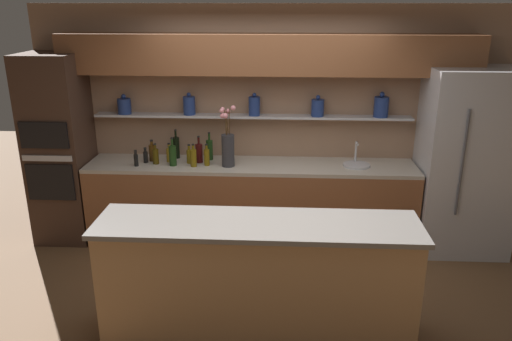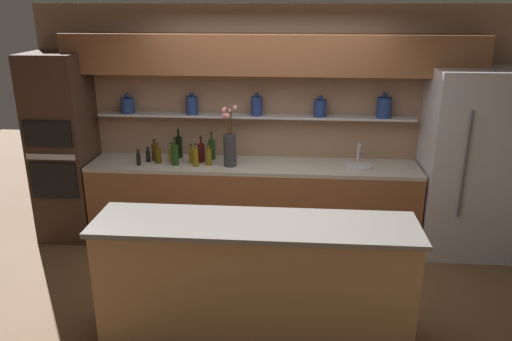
{
  "view_description": "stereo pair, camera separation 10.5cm",
  "coord_description": "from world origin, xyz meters",
  "px_view_note": "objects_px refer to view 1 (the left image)",
  "views": [
    {
      "loc": [
        0.18,
        -3.96,
        2.63
      ],
      "look_at": [
        -0.06,
        0.37,
        1.14
      ],
      "focal_mm": 35.0,
      "sensor_mm": 36.0,
      "label": 1
    },
    {
      "loc": [
        0.29,
        -3.95,
        2.63
      ],
      "look_at": [
        -0.06,
        0.37,
        1.14
      ],
      "focal_mm": 35.0,
      "sensor_mm": 36.0,
      "label": 2
    }
  ],
  "objects_px": {
    "bottle_wine_6": "(199,153)",
    "bottle_sauce_10": "(146,156)",
    "flower_vase": "(228,146)",
    "bottle_oil_4": "(189,156)",
    "bottle_wine_9": "(176,147)",
    "bottle_oil_0": "(169,155)",
    "bottle_oil_11": "(193,157)",
    "bottle_wine_3": "(173,155)",
    "bottle_sauce_8": "(136,159)",
    "bottle_wine_2": "(209,149)",
    "sink_fixture": "(356,164)",
    "oven_tower": "(60,150)",
    "bottle_oil_5": "(156,156)",
    "bottle_oil_7": "(207,157)",
    "bottle_spirit_1": "(152,152)",
    "refrigerator": "(466,162)"
  },
  "relations": [
    {
      "from": "oven_tower",
      "to": "flower_vase",
      "type": "distance_m",
      "value": 1.89
    },
    {
      "from": "bottle_spirit_1",
      "to": "bottle_sauce_8",
      "type": "bearing_deg",
      "value": -124.05
    },
    {
      "from": "bottle_oil_7",
      "to": "bottle_sauce_8",
      "type": "height_order",
      "value": "bottle_oil_7"
    },
    {
      "from": "sink_fixture",
      "to": "bottle_wine_9",
      "type": "height_order",
      "value": "bottle_wine_9"
    },
    {
      "from": "bottle_spirit_1",
      "to": "bottle_wine_3",
      "type": "relative_size",
      "value": 0.77
    },
    {
      "from": "bottle_oil_5",
      "to": "bottle_sauce_10",
      "type": "height_order",
      "value": "bottle_oil_5"
    },
    {
      "from": "bottle_oil_4",
      "to": "bottle_wine_9",
      "type": "distance_m",
      "value": 0.27
    },
    {
      "from": "refrigerator",
      "to": "bottle_oil_0",
      "type": "height_order",
      "value": "refrigerator"
    },
    {
      "from": "sink_fixture",
      "to": "bottle_wine_2",
      "type": "relative_size",
      "value": 0.92
    },
    {
      "from": "oven_tower",
      "to": "bottle_sauce_8",
      "type": "relative_size",
      "value": 11.75
    },
    {
      "from": "sink_fixture",
      "to": "bottle_oil_11",
      "type": "xyz_separation_m",
      "value": [
        -1.76,
        -0.12,
        0.08
      ]
    },
    {
      "from": "bottle_oil_5",
      "to": "bottle_wine_9",
      "type": "bearing_deg",
      "value": 51.7
    },
    {
      "from": "sink_fixture",
      "to": "bottle_wine_2",
      "type": "bearing_deg",
      "value": 175.23
    },
    {
      "from": "sink_fixture",
      "to": "bottle_spirit_1",
      "type": "xyz_separation_m",
      "value": [
        -2.26,
        0.05,
        0.08
      ]
    },
    {
      "from": "refrigerator",
      "to": "bottle_wine_9",
      "type": "distance_m",
      "value": 3.17
    },
    {
      "from": "bottle_spirit_1",
      "to": "bottle_oil_4",
      "type": "bearing_deg",
      "value": -8.16
    },
    {
      "from": "bottle_wine_2",
      "to": "bottle_wine_3",
      "type": "height_order",
      "value": "bottle_wine_2"
    },
    {
      "from": "bottle_sauce_8",
      "to": "bottle_oil_5",
      "type": "bearing_deg",
      "value": 24.69
    },
    {
      "from": "bottle_oil_0",
      "to": "bottle_oil_11",
      "type": "relative_size",
      "value": 0.85
    },
    {
      "from": "refrigerator",
      "to": "flower_vase",
      "type": "xyz_separation_m",
      "value": [
        -2.54,
        -0.04,
        0.15
      ]
    },
    {
      "from": "bottle_sauce_10",
      "to": "bottle_wine_2",
      "type": "bearing_deg",
      "value": 12.28
    },
    {
      "from": "bottle_wine_2",
      "to": "oven_tower",
      "type": "bearing_deg",
      "value": -174.89
    },
    {
      "from": "bottle_wine_3",
      "to": "bottle_sauce_8",
      "type": "xyz_separation_m",
      "value": [
        -0.39,
        -0.04,
        -0.04
      ]
    },
    {
      "from": "bottle_wine_2",
      "to": "sink_fixture",
      "type": "bearing_deg",
      "value": -4.77
    },
    {
      "from": "bottle_wine_3",
      "to": "bottle_oil_4",
      "type": "distance_m",
      "value": 0.19
    },
    {
      "from": "bottle_oil_0",
      "to": "bottle_oil_4",
      "type": "height_order",
      "value": "bottle_oil_4"
    },
    {
      "from": "refrigerator",
      "to": "bottle_wine_2",
      "type": "xyz_separation_m",
      "value": [
        -2.77,
        0.18,
        0.04
      ]
    },
    {
      "from": "refrigerator",
      "to": "bottle_oil_0",
      "type": "relative_size",
      "value": 9.28
    },
    {
      "from": "bottle_oil_5",
      "to": "bottle_spirit_1",
      "type": "bearing_deg",
      "value": 122.29
    },
    {
      "from": "bottle_oil_0",
      "to": "flower_vase",
      "type": "bearing_deg",
      "value": -9.64
    },
    {
      "from": "bottle_oil_5",
      "to": "bottle_oil_7",
      "type": "height_order",
      "value": "bottle_oil_7"
    },
    {
      "from": "bottle_wine_6",
      "to": "bottle_sauce_10",
      "type": "relative_size",
      "value": 1.76
    },
    {
      "from": "bottle_sauce_8",
      "to": "bottle_sauce_10",
      "type": "relative_size",
      "value": 1.05
    },
    {
      "from": "refrigerator",
      "to": "bottle_wine_3",
      "type": "bearing_deg",
      "value": -179.03
    },
    {
      "from": "refrigerator",
      "to": "bottle_sauce_10",
      "type": "relative_size",
      "value": 11.64
    },
    {
      "from": "bottle_oil_4",
      "to": "bottle_sauce_10",
      "type": "xyz_separation_m",
      "value": [
        -0.49,
        0.0,
        -0.01
      ]
    },
    {
      "from": "flower_vase",
      "to": "bottle_oil_4",
      "type": "relative_size",
      "value": 3.08
    },
    {
      "from": "bottle_wine_9",
      "to": "bottle_sauce_10",
      "type": "distance_m",
      "value": 0.36
    },
    {
      "from": "bottle_oil_0",
      "to": "bottle_wine_9",
      "type": "xyz_separation_m",
      "value": [
        0.05,
        0.15,
        0.04
      ]
    },
    {
      "from": "bottle_sauce_8",
      "to": "refrigerator",
      "type": "bearing_deg",
      "value": 1.56
    },
    {
      "from": "refrigerator",
      "to": "bottle_sauce_10",
      "type": "bearing_deg",
      "value": 179.44
    },
    {
      "from": "bottle_sauce_8",
      "to": "bottle_wine_9",
      "type": "relative_size",
      "value": 0.54
    },
    {
      "from": "flower_vase",
      "to": "bottle_wine_6",
      "type": "bearing_deg",
      "value": 161.58
    },
    {
      "from": "refrigerator",
      "to": "bottle_oil_4",
      "type": "relative_size",
      "value": 9.21
    },
    {
      "from": "flower_vase",
      "to": "bottle_oil_11",
      "type": "xyz_separation_m",
      "value": [
        -0.37,
        -0.04,
        -0.12
      ]
    },
    {
      "from": "bottle_wine_2",
      "to": "bottle_wine_9",
      "type": "distance_m",
      "value": 0.39
    },
    {
      "from": "bottle_sauce_10",
      "to": "flower_vase",
      "type": "bearing_deg",
      "value": -4.46
    },
    {
      "from": "bottle_oil_11",
      "to": "bottle_wine_9",
      "type": "bearing_deg",
      "value": 129.94
    },
    {
      "from": "bottle_oil_0",
      "to": "bottle_wine_9",
      "type": "bearing_deg",
      "value": 71.77
    },
    {
      "from": "refrigerator",
      "to": "flower_vase",
      "type": "height_order",
      "value": "refrigerator"
    }
  ]
}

